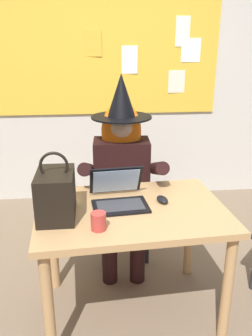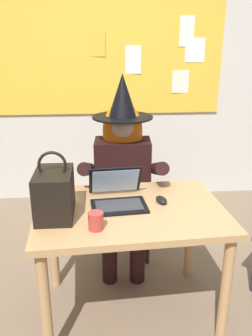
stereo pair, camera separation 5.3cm
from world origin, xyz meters
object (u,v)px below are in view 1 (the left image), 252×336
Objects in this scene: chair_at_desk at (120,194)px; desk_main at (131,224)px; computer_mouse at (162,200)px; handbag at (56,194)px; laptop at (119,196)px; person_costumed at (122,165)px; coffee_mug at (99,221)px.

desk_main is at bearing -3.63° from chair_at_desk.
chair_at_desk is at bearing 90.14° from desk_main.
computer_mouse is 0.64m from handbag.
handbag is (-0.35, -0.13, 0.09)m from laptop.
person_costumed reaches higher than coffee_mug.
computer_mouse is 0.49m from coffee_mug.
laptop is 3.38× the size of computer_mouse.
laptop is 3.70× the size of coffee_mug.
person_costumed is at bearing 57.98° from handbag.
person_costumed is 0.87m from coffee_mug.
desk_main is at bearing -52.66° from laptop.
handbag reaches higher than laptop.
person_costumed is 3.85× the size of handbag.
person_costumed reaches higher than chair_at_desk.
chair_at_desk is at bearing 62.16° from handbag.
handbag is at bearing -31.61° from chair_at_desk.
person_costumed reaches higher than computer_mouse.
coffee_mug is at bearing -117.94° from laptop.
handbag is (-0.42, -0.06, 0.24)m from desk_main.
handbag reaches higher than coffee_mug.
desk_main is at bearing 3.39° from person_costumed.
computer_mouse is at bearing 10.86° from handbag.
handbag is 3.98× the size of coffee_mug.
laptop is at bearing 67.01° from coffee_mug.
coffee_mug is (-0.39, -0.29, 0.03)m from computer_mouse.
computer_mouse is at bearing 12.48° from chair_at_desk.
laptop is (-0.07, -0.54, -0.01)m from person_costumed.
handbag is (-0.42, -0.80, 0.37)m from chair_at_desk.
laptop is at bearing -3.86° from person_costumed.
handbag is at bearing -164.26° from laptop.
computer_mouse is at bearing 36.24° from coffee_mug.
handbag is (-0.42, -0.68, 0.08)m from person_costumed.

